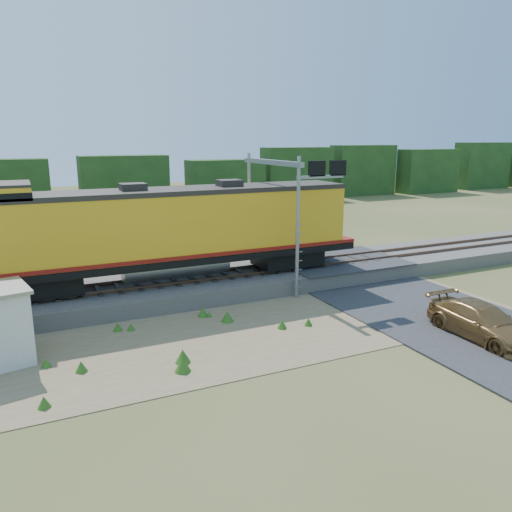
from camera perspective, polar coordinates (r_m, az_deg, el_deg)
ground at (r=20.81m, az=2.61°, el=-8.28°), size 140.00×140.00×0.00m
ballast at (r=25.85m, az=-3.58°, el=-3.01°), size 70.00×5.00×0.80m
rails at (r=25.72m, az=-3.59°, el=-1.98°), size 70.00×1.54×0.16m
dirt_shoulder at (r=20.44m, az=-3.08°, el=-8.65°), size 26.00×8.00×0.03m
road at (r=25.17m, az=16.11°, el=-4.72°), size 7.00×66.00×0.86m
tree_line_north at (r=56.03m, az=-15.91°, el=8.13°), size 130.00×3.00×6.50m
weed_clumps at (r=19.63m, az=-6.74°, el=-9.74°), size 15.00×6.20×0.56m
locomotive at (r=24.31m, az=-9.86°, el=2.99°), size 19.00×2.90×4.90m
signal_gantry at (r=25.60m, az=3.13°, el=7.69°), size 2.72×6.20×6.85m
car at (r=21.51m, az=24.40°, el=-6.86°), size 2.00×4.70×1.35m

